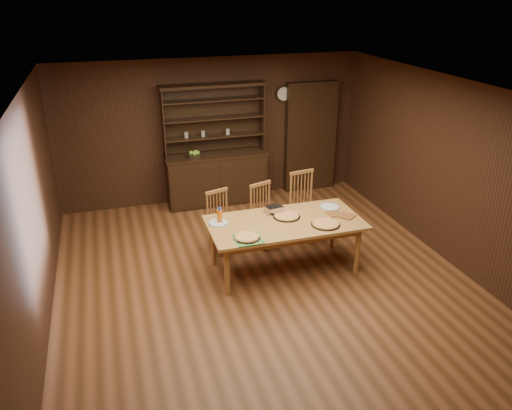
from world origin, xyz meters
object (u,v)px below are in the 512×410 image
object	(u,v)px
dining_table	(285,226)
chair_center	(264,213)
juice_bottle	(220,216)
chair_right	(304,203)
chair_left	(220,219)
china_hutch	(216,172)

from	to	relation	value
dining_table	chair_center	distance (m)	0.85
chair_center	juice_bottle	world-z (taller)	chair_center
chair_right	chair_left	bearing A→B (deg)	172.80
dining_table	chair_left	world-z (taller)	chair_left
chair_left	juice_bottle	size ratio (longest dim) A/B	4.39
dining_table	chair_center	world-z (taller)	chair_center
chair_left	juice_bottle	bearing A→B (deg)	-121.03
juice_bottle	dining_table	bearing A→B (deg)	-15.20
china_hutch	chair_left	world-z (taller)	china_hutch
dining_table	chair_right	xyz separation A→B (m)	(0.66, 0.90, -0.11)
dining_table	chair_left	xyz separation A→B (m)	(-0.72, 0.85, -0.18)
chair_center	china_hutch	bearing A→B (deg)	81.15
dining_table	juice_bottle	xyz separation A→B (m)	(-0.86, 0.24, 0.17)
chair_right	chair_center	bearing A→B (deg)	176.11
dining_table	juice_bottle	size ratio (longest dim) A/B	9.85
china_hutch	juice_bottle	bearing A→B (deg)	-101.76
chair_left	chair_right	xyz separation A→B (m)	(1.37, 0.05, 0.07)
dining_table	juice_bottle	bearing A→B (deg)	164.80
china_hutch	chair_center	distance (m)	1.83
china_hutch	juice_bottle	size ratio (longest dim) A/B	10.10
chair_left	chair_right	bearing A→B (deg)	-15.18
dining_table	juice_bottle	world-z (taller)	juice_bottle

